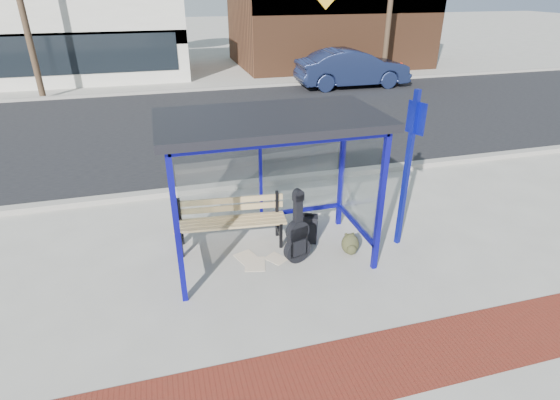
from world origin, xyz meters
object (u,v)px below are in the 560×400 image
object	(u,v)px
guitar_bag	(297,238)
parked_car	(352,68)
fire_hydrant	(400,69)
backpack	(350,245)
bench	(230,218)
suitcase	(308,229)

from	to	relation	value
guitar_bag	parked_car	distance (m)	13.91
parked_car	fire_hydrant	size ratio (longest dim) A/B	7.18
backpack	parked_car	size ratio (longest dim) A/B	0.07
guitar_bag	parked_car	size ratio (longest dim) A/B	0.25
bench	fire_hydrant	distance (m)	16.79
parked_car	bench	bearing A→B (deg)	148.66
backpack	fire_hydrant	world-z (taller)	fire_hydrant
guitar_bag	fire_hydrant	xyz separation A→B (m)	(9.66, 13.84, -0.08)
bench	fire_hydrant	xyz separation A→B (m)	(10.61, 13.01, -0.14)
backpack	bench	bearing A→B (deg)	164.25
suitcase	guitar_bag	bearing A→B (deg)	-100.28
backpack	fire_hydrant	bearing A→B (deg)	66.23
suitcase	backpack	world-z (taller)	suitcase
bench	guitar_bag	size ratio (longest dim) A/B	1.57
backpack	parked_car	distance (m)	13.54
guitar_bag	parked_car	bearing A→B (deg)	47.35
guitar_bag	backpack	xyz separation A→B (m)	(0.94, -0.02, -0.28)
suitcase	parked_car	distance (m)	13.27
parked_car	fire_hydrant	world-z (taller)	parked_car
backpack	fire_hydrant	size ratio (longest dim) A/B	0.53
bench	backpack	world-z (taller)	bench
guitar_bag	fire_hydrant	bearing A→B (deg)	39.92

